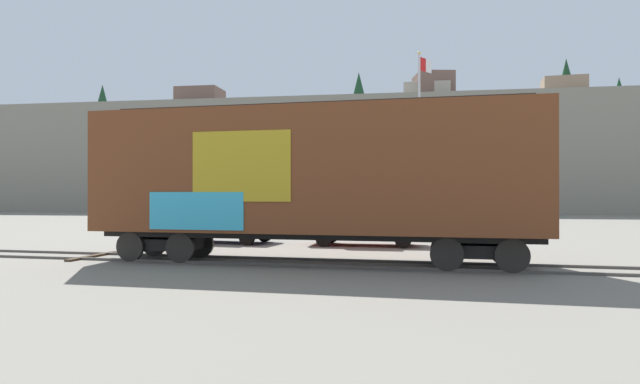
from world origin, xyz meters
TOP-DOWN VIEW (x-y plane):
  - ground_plane at (0.00, 0.00)m, footprint 260.00×260.00m
  - track at (-0.91, -0.01)m, footprint 59.99×5.35m
  - freight_car at (-1.00, -0.00)m, footprint 13.58×3.57m
  - flagpole at (2.63, 12.25)m, footprint 0.76×1.11m
  - hillside at (0.04, 58.64)m, footprint 137.02×34.42m
  - parked_car_blue at (-6.05, 6.30)m, footprint 4.78×2.57m
  - parked_car_red at (0.17, 5.95)m, footprint 4.69×2.07m

SIDE VIEW (x-z plane):
  - ground_plane at x=0.00m, z-range 0.00..0.00m
  - track at x=-0.91m, z-range 0.00..0.08m
  - parked_car_blue at x=-6.05m, z-range 0.03..1.54m
  - parked_car_red at x=0.17m, z-range -0.02..1.72m
  - freight_car at x=-1.00m, z-range 0.29..5.18m
  - flagpole at x=2.63m, z-range 1.00..10.53m
  - hillside at x=0.04m, z-range -2.40..15.49m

